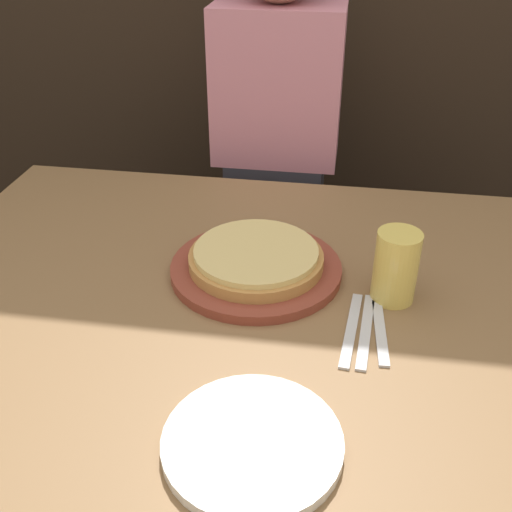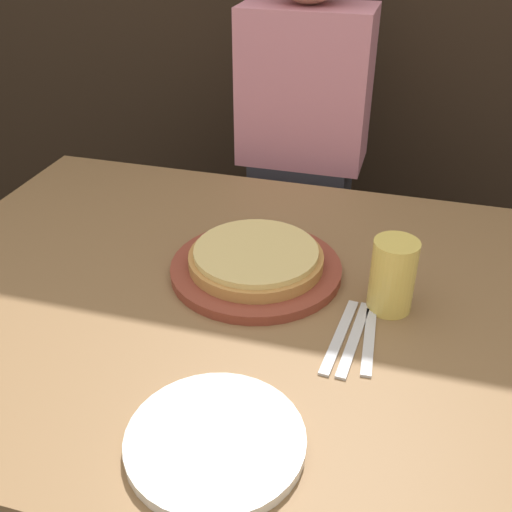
{
  "view_description": "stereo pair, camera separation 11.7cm",
  "coord_description": "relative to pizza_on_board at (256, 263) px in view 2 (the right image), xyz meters",
  "views": [
    {
      "loc": [
        0.16,
        -0.9,
        1.42
      ],
      "look_at": [
        0.01,
        0.08,
        0.79
      ],
      "focal_mm": 42.0,
      "sensor_mm": 36.0,
      "label": 1
    },
    {
      "loc": [
        0.28,
        -0.88,
        1.42
      ],
      "look_at": [
        0.01,
        0.08,
        0.79
      ],
      "focal_mm": 42.0,
      "sensor_mm": 36.0,
      "label": 2
    }
  ],
  "objects": [
    {
      "name": "pizza_on_board",
      "position": [
        0.0,
        0.0,
        0.0
      ],
      "size": [
        0.34,
        0.34,
        0.06
      ],
      "color": "brown",
      "rests_on": "dining_table"
    },
    {
      "name": "spoon",
      "position": [
        0.24,
        -0.15,
        -0.02
      ],
      "size": [
        0.03,
        0.18,
        0.0
      ],
      "color": "silver",
      "rests_on": "dining_table"
    },
    {
      "name": "dinner_knife",
      "position": [
        0.22,
        -0.15,
        -0.02
      ],
      "size": [
        0.03,
        0.21,
        0.0
      ],
      "color": "silver",
      "rests_on": "dining_table"
    },
    {
      "name": "diner_person",
      "position": [
        -0.04,
        0.64,
        -0.09
      ],
      "size": [
        0.35,
        0.21,
        1.36
      ],
      "color": "#33333D",
      "rests_on": "ground_plane"
    },
    {
      "name": "beer_glass",
      "position": [
        0.26,
        -0.04,
        0.05
      ],
      "size": [
        0.08,
        0.08,
        0.14
      ],
      "color": "#E5C65B",
      "rests_on": "dining_table"
    },
    {
      "name": "fork",
      "position": [
        0.19,
        -0.15,
        -0.02
      ],
      "size": [
        0.04,
        0.21,
        0.0
      ],
      "color": "silver",
      "rests_on": "dining_table"
    },
    {
      "name": "dining_table",
      "position": [
        -0.01,
        -0.08,
        -0.4
      ],
      "size": [
        1.37,
        1.03,
        0.75
      ],
      "color": "olive",
      "rests_on": "ground_plane"
    },
    {
      "name": "dinner_plate",
      "position": [
        0.06,
        -0.43,
        -0.01
      ],
      "size": [
        0.25,
        0.25,
        0.02
      ],
      "color": "white",
      "rests_on": "dining_table"
    }
  ]
}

